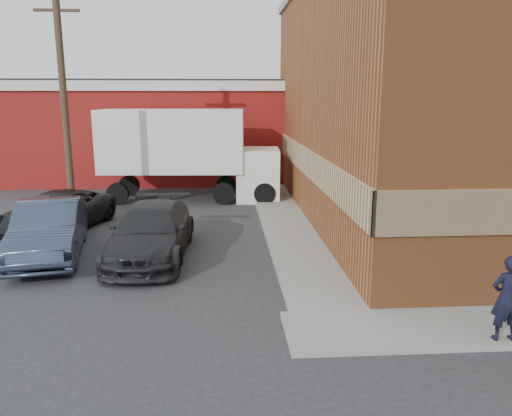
# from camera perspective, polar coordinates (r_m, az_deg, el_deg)

# --- Properties ---
(ground) EXTENTS (90.00, 90.00, 0.00)m
(ground) POSITION_cam_1_polar(r_m,az_deg,el_deg) (11.30, 5.38, -12.19)
(ground) COLOR #28282B
(ground) RESTS_ON ground
(brick_building) EXTENTS (14.25, 18.25, 9.36)m
(brick_building) POSITION_cam_1_polar(r_m,az_deg,el_deg) (21.67, 24.82, 11.38)
(brick_building) COLOR #9A5127
(brick_building) RESTS_ON ground
(sidewalk_west) EXTENTS (1.80, 18.00, 0.12)m
(sidewalk_west) POSITION_cam_1_polar(r_m,az_deg,el_deg) (19.82, 3.00, -1.01)
(sidewalk_west) COLOR gray
(sidewalk_west) RESTS_ON ground
(warehouse) EXTENTS (16.30, 8.30, 5.60)m
(warehouse) POSITION_cam_1_polar(r_m,az_deg,el_deg) (30.48, -12.03, 8.77)
(warehouse) COLOR maroon
(warehouse) RESTS_ON ground
(utility_pole) EXTENTS (2.00, 0.26, 9.00)m
(utility_pole) POSITION_cam_1_polar(r_m,az_deg,el_deg) (19.97, -21.13, 11.86)
(utility_pole) COLOR #4B3525
(utility_pole) RESTS_ON ground
(man) EXTENTS (0.63, 0.42, 1.70)m
(man) POSITION_cam_1_polar(r_m,az_deg,el_deg) (10.80, 26.76, -9.20)
(man) COLOR black
(man) RESTS_ON sidewalk_south
(sedan) EXTENTS (2.67, 5.32, 1.68)m
(sedan) POSITION_cam_1_polar(r_m,az_deg,el_deg) (16.16, -22.56, -2.30)
(sedan) COLOR #333E55
(sedan) RESTS_ON ground
(suv_a) EXTENTS (3.62, 5.44, 1.39)m
(suv_a) POSITION_cam_1_polar(r_m,az_deg,el_deg) (19.20, -21.79, -0.42)
(suv_a) COLOR black
(suv_a) RESTS_ON ground
(suv_b) EXTENTS (2.40, 5.44, 1.55)m
(suv_b) POSITION_cam_1_polar(r_m,az_deg,el_deg) (15.24, -11.86, -2.68)
(suv_b) COLOR #252527
(suv_b) RESTS_ON ground
(box_truck) EXTENTS (8.53, 2.97, 4.15)m
(box_truck) POSITION_cam_1_polar(r_m,az_deg,el_deg) (23.26, -7.49, 6.77)
(box_truck) COLOR white
(box_truck) RESTS_ON ground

